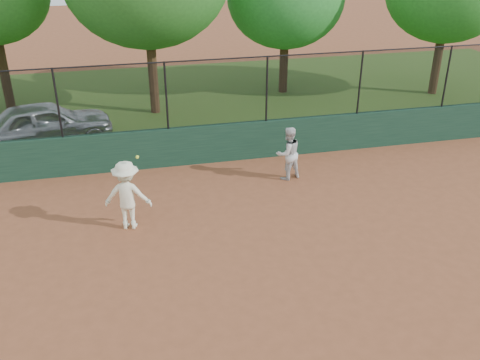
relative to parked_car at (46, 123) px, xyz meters
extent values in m
plane|color=brown|center=(4.26, -8.64, -0.72)|extent=(80.00, 80.00, 0.00)
cube|color=#1B3D2A|center=(4.26, -2.64, -0.12)|extent=(26.00, 0.20, 1.20)
cube|color=#2F5019|center=(4.26, 3.36, -0.72)|extent=(36.00, 12.00, 0.01)
imported|color=#AEB3B8|center=(0.00, 0.00, 0.00)|extent=(4.50, 2.61, 1.44)
imported|color=silver|center=(6.97, -4.26, 0.06)|extent=(0.89, 0.78, 1.56)
imported|color=white|center=(2.40, -5.99, 0.15)|extent=(1.24, 0.89, 1.74)
sphere|color=#DCFD38|center=(2.72, -6.20, 1.21)|extent=(0.08, 0.08, 0.08)
cube|color=black|center=(4.26, -2.64, 1.48)|extent=(26.00, 0.02, 2.00)
cylinder|color=black|center=(4.26, -2.64, 2.46)|extent=(26.00, 0.04, 0.04)
cylinder|color=black|center=(0.76, -2.64, 1.48)|extent=(0.06, 0.06, 2.00)
cylinder|color=black|center=(3.76, -2.64, 1.48)|extent=(0.06, 0.06, 2.00)
cylinder|color=black|center=(6.76, -2.64, 1.48)|extent=(0.06, 0.06, 2.00)
cylinder|color=black|center=(9.76, -2.64, 1.48)|extent=(0.06, 0.06, 2.00)
cylinder|color=black|center=(12.76, -2.64, 1.48)|extent=(0.06, 0.06, 2.00)
cylinder|color=#3F2816|center=(-1.78, 4.12, 0.63)|extent=(0.36, 0.36, 2.71)
cylinder|color=#4A2F1A|center=(3.75, 2.42, 0.65)|extent=(0.36, 0.36, 2.74)
cylinder|color=#422916|center=(9.34, 3.86, 0.32)|extent=(0.36, 0.36, 2.09)
cylinder|color=#482F19|center=(15.52, 2.21, 0.48)|extent=(0.36, 0.36, 2.39)
camera|label=1|loc=(2.50, -17.55, 6.16)|focal=40.00mm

